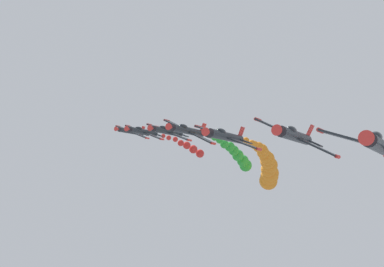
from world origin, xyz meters
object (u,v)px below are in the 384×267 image
airplane_left_inner (295,136)px  airplane_right_outer (167,131)px  airplane_left_outer (188,130)px  airplane_right_inner (225,136)px  airplane_trailing (143,131)px  airplane_high_slot (131,131)px  airplane_lead (378,144)px

airplane_left_inner → airplane_right_outer: (30.33, -23.67, 4.77)m
airplane_left_outer → airplane_right_inner: bearing=142.0°
airplane_right_outer → airplane_trailing: 12.38m
airplane_high_slot → airplane_left_outer: bearing=140.1°
airplane_left_outer → airplane_high_slot: bearing=-39.9°
airplane_left_inner → airplane_high_slot: size_ratio=1.00×
airplane_right_outer → airplane_right_inner: bearing=139.5°
airplane_left_outer → airplane_right_outer: bearing=-43.1°
airplane_left_inner → airplane_trailing: (40.57, -30.50, 6.05)m
airplane_right_inner → airplane_left_outer: bearing=-38.0°
airplane_lead → airplane_right_inner: 25.28m
airplane_right_inner → airplane_right_outer: airplane_right_outer is taller
airplane_left_inner → airplane_right_inner: size_ratio=1.00×
airplane_trailing → airplane_high_slot: (9.94, -9.13, 1.60)m
airplane_high_slot → airplane_lead: bearing=141.2°
airplane_left_inner → airplane_right_outer: size_ratio=1.00×
airplane_right_outer → airplane_trailing: airplane_trailing is taller
airplane_left_inner → airplane_left_outer: size_ratio=1.00×
airplane_lead → airplane_right_outer: 50.85m
airplane_lead → airplane_right_outer: bearing=-39.1°
airplane_left_inner → airplane_right_outer: bearing=-38.0°
airplane_right_outer → airplane_high_slot: airplane_high_slot is taller
airplane_left_inner → airplane_high_slot: (50.51, -39.63, 7.65)m
airplane_left_outer → airplane_trailing: (19.39, -15.39, 2.62)m
airplane_left_outer → airplane_right_outer: 12.59m
airplane_right_outer → airplane_trailing: size_ratio=1.00×
airplane_left_inner → airplane_left_outer: 26.25m
airplane_left_inner → airplane_right_inner: (11.07, -7.20, 1.25)m
airplane_left_inner → airplane_right_outer: 38.77m
airplane_lead → airplane_trailing: 63.18m
airplane_high_slot → airplane_left_inner: bearing=141.9°
airplane_right_inner → airplane_trailing: 37.90m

